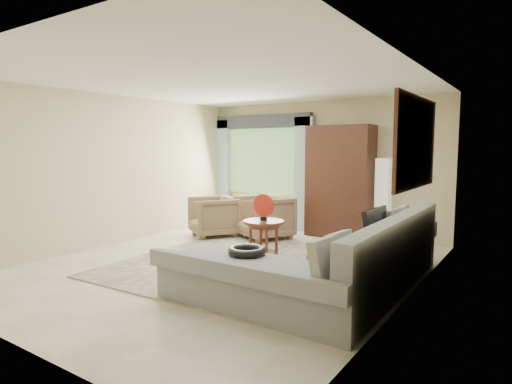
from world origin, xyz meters
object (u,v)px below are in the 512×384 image
Objects in this scene: sectional_sofa at (339,269)px; coffee_table at (264,239)px; floor_lamp at (383,201)px; armchair_right at (264,217)px; armoire at (340,182)px; armchair_left at (213,217)px; tv_screen at (377,228)px; potted_plant at (211,211)px.

coffee_table is at bearing 155.10° from sectional_sofa.
armchair_right is at bearing -153.01° from floor_lamp.
coffee_table is at bearing -97.33° from armoire.
armchair_left is 2.49m from armoire.
tv_screen reaches higher than potted_plant.
tv_screen is at bearing -57.87° from armoire.
armchair_left is at bearing 162.33° from tv_screen.
sectional_sofa is at bearing -66.94° from armoire.
floor_lamp is at bearing 105.95° from tv_screen.
tv_screen is at bearing -25.88° from potted_plant.
armoire is at bearing 4.17° from potted_plant.
coffee_table is (-1.78, 0.19, -0.40)m from tv_screen.
floor_lamp is (-0.43, 2.96, 0.47)m from sectional_sofa.
armoire reaches higher than sectional_sofa.
potted_plant is (-2.69, 1.98, -0.03)m from coffee_table.
armchair_right is 2.16m from floor_lamp.
armchair_left is at bearing 153.41° from sectional_sofa.
floor_lamp reaches higher than potted_plant.
armoire reaches higher than armchair_right.
potted_plant is 3.08m from armoire.
armoire is (0.28, 2.19, 0.73)m from coffee_table.
tv_screen is at bearing 62.32° from sectional_sofa.
armoire is (1.10, 0.91, 0.64)m from armchair_right.
armchair_right is (0.93, 0.35, 0.03)m from armchair_left.
potted_plant is (-4.48, 2.17, -0.43)m from tv_screen.
armchair_right is 0.42× the size of armoire.
armoire reaches higher than floor_lamp.
armchair_right is (-2.34, 1.99, 0.12)m from sectional_sofa.
coffee_table is at bearing -115.65° from floor_lamp.
coffee_table is at bearing -32.29° from armchair_right.
armchair_left is 0.99m from armchair_right.
coffee_table is (-1.52, 0.70, 0.04)m from sectional_sofa.
coffee_table is at bearing 5.68° from armchair_left.
floor_lamp is (-0.70, 2.45, 0.03)m from tv_screen.
armoire is (2.98, 0.22, 0.76)m from potted_plant.
armchair_left is (-3.27, 1.63, 0.10)m from sectional_sofa.
sectional_sofa is 4.15× the size of armchair_left.
sectional_sofa is 3.89× the size of armchair_right.
armchair_left is 1.45× the size of potted_plant.
floor_lamp is at bearing 64.35° from coffee_table.
sectional_sofa is at bearing -15.28° from armchair_right.
coffee_table is 0.40× the size of floor_lamp.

